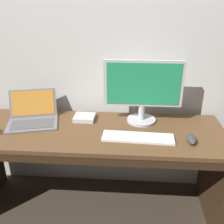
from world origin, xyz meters
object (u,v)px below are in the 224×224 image
object	(u,v)px
laptop_space_gray	(33,116)
external_drive_box	(84,118)
wired_keyboard	(138,137)
computer_mouse	(191,139)
external_monitor	(143,90)

from	to	relation	value
laptop_space_gray	external_drive_box	world-z (taller)	laptop_space_gray
laptop_space_gray	wired_keyboard	size ratio (longest dim) A/B	0.88
wired_keyboard	computer_mouse	xyz separation A→B (m)	(0.34, -0.02, 0.01)
external_monitor	wired_keyboard	bearing A→B (deg)	-96.94
laptop_space_gray	wired_keyboard	world-z (taller)	laptop_space_gray
wired_keyboard	computer_mouse	distance (m)	0.34
wired_keyboard	external_drive_box	distance (m)	0.47
laptop_space_gray	external_monitor	distance (m)	0.83
external_monitor	external_drive_box	distance (m)	0.49
computer_mouse	laptop_space_gray	bearing A→B (deg)	169.47
computer_mouse	external_drive_box	bearing A→B (deg)	160.05
laptop_space_gray	external_monitor	world-z (taller)	external_monitor
laptop_space_gray	computer_mouse	xyz separation A→B (m)	(1.12, -0.21, -0.02)
wired_keyboard	external_drive_box	xyz separation A→B (m)	(-0.40, 0.25, 0.01)
external_monitor	external_drive_box	world-z (taller)	external_monitor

